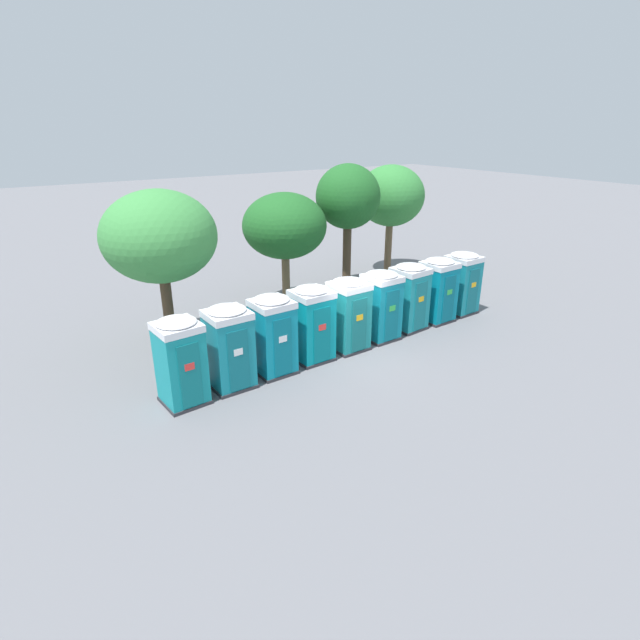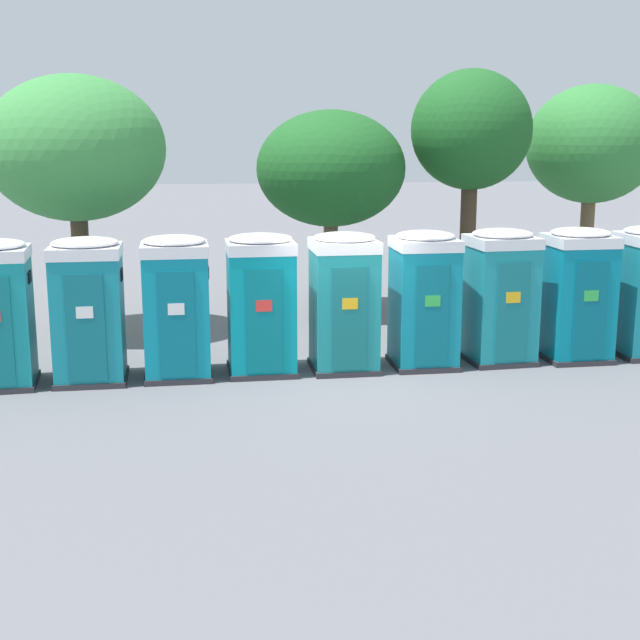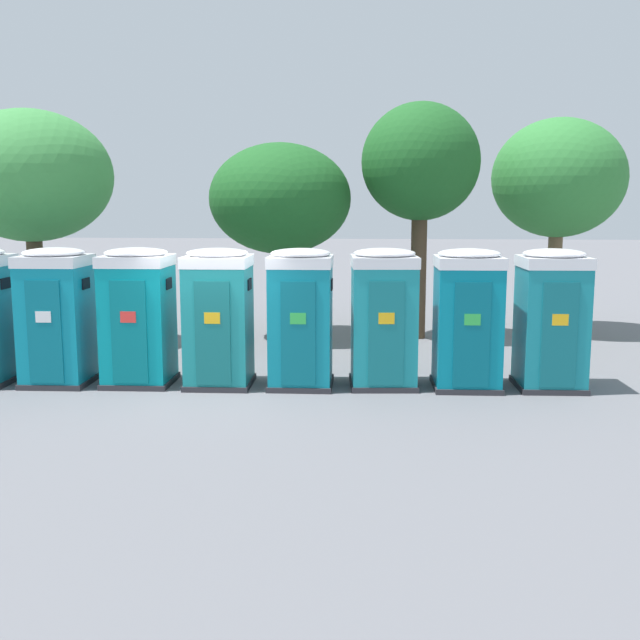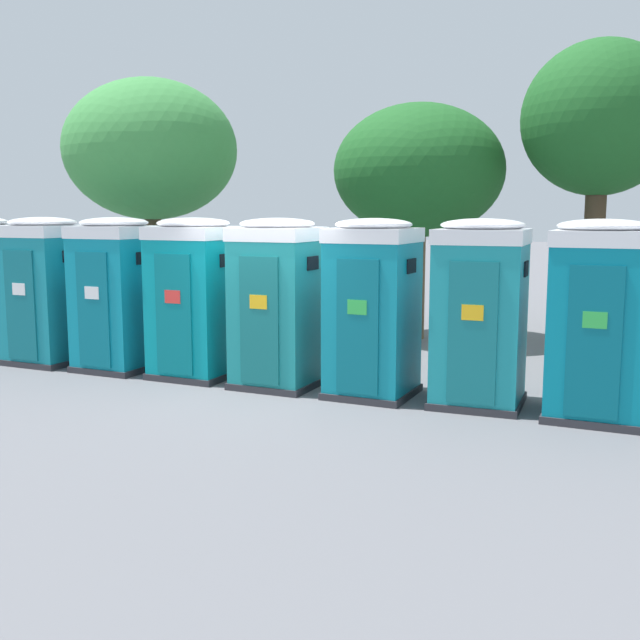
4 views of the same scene
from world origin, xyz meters
name	(u,v)px [view 4 (image 4 of 4)]	position (x,y,z in m)	size (l,w,h in m)	color
ground_plane	(270,390)	(0.00, 0.00, 0.00)	(120.00, 120.00, 0.00)	slate
portapotty_1	(46,290)	(-4.53, 0.09, 1.28)	(1.26, 1.23, 2.54)	#2D2D33
portapotty_2	(117,293)	(-3.03, 0.18, 1.28)	(1.22, 1.23, 2.54)	#2D2D33
portapotty_3	(195,297)	(-1.52, 0.29, 1.28)	(1.26, 1.23, 2.54)	#2D2D33
portapotty_4	(278,302)	(-0.01, 0.29, 1.28)	(1.23, 1.23, 2.54)	#2D2D33
portapotty_5	(373,307)	(1.49, 0.36, 1.28)	(1.19, 1.22, 2.54)	#2D2D33
portapotty_6	(480,312)	(2.99, 0.50, 1.28)	(1.30, 1.29, 2.54)	#2D2D33
portapotty_7	(598,319)	(4.50, 0.48, 1.28)	(1.23, 1.23, 2.54)	#2D2D33
street_tree_1	(419,172)	(0.45, 5.36, 3.44)	(3.47, 3.47, 4.81)	brown
street_tree_2	(151,151)	(-5.12, 3.82, 3.94)	(3.73, 3.73, 5.47)	#4C3826
street_tree_3	(600,121)	(3.86, 5.61, 4.29)	(2.87, 2.87, 5.76)	#4C3826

